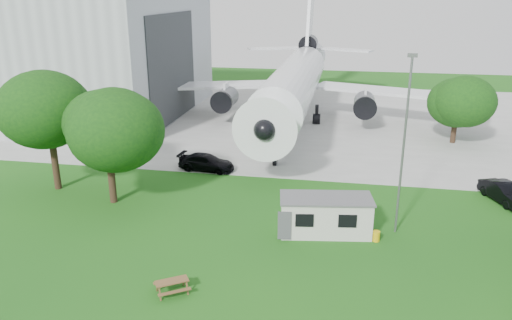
% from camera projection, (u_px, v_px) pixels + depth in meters
% --- Properties ---
extents(ground, '(160.00, 160.00, 0.00)m').
position_uv_depth(ground, '(263.00, 267.00, 30.01)').
color(ground, '#256A18').
extents(concrete_apron, '(120.00, 46.00, 0.03)m').
position_uv_depth(concrete_apron, '(312.00, 117.00, 65.39)').
color(concrete_apron, '#B7B7B2').
rests_on(concrete_apron, ground).
extents(hangar, '(43.00, 31.00, 18.55)m').
position_uv_depth(hangar, '(31.00, 41.00, 67.06)').
color(hangar, '#B2B7BC').
rests_on(hangar, ground).
extents(airliner, '(46.36, 47.73, 17.69)m').
position_uv_depth(airliner, '(296.00, 80.00, 62.05)').
color(airliner, white).
rests_on(airliner, ground).
extents(site_cabin, '(6.91, 3.57, 2.62)m').
position_uv_depth(site_cabin, '(326.00, 215.00, 33.82)').
color(site_cabin, beige).
rests_on(site_cabin, ground).
extents(picnic_west, '(2.33, 2.24, 0.76)m').
position_uv_depth(picnic_west, '(172.00, 293.00, 27.41)').
color(picnic_west, brown).
rests_on(picnic_west, ground).
extents(lamp_mast, '(0.16, 0.16, 12.00)m').
position_uv_depth(lamp_mast, '(403.00, 149.00, 32.44)').
color(lamp_mast, slate).
rests_on(lamp_mast, ground).
extents(tree_west_big, '(8.10, 8.10, 10.95)m').
position_uv_depth(tree_west_big, '(48.00, 108.00, 39.72)').
color(tree_west_big, '#382619').
rests_on(tree_west_big, ground).
extents(tree_west_small, '(7.42, 7.42, 9.56)m').
position_uv_depth(tree_west_small, '(107.00, 130.00, 37.37)').
color(tree_west_small, '#382619').
rests_on(tree_west_small, ground).
extents(tree_far_apron, '(6.72, 6.72, 7.75)m').
position_uv_depth(tree_far_apron, '(457.00, 103.00, 53.12)').
color(tree_far_apron, '#382619').
rests_on(tree_far_apron, ground).
extents(car_ne_sedan, '(3.24, 4.95, 1.54)m').
position_uv_depth(car_ne_sedan, '(504.00, 193.00, 38.98)').
color(car_ne_sedan, black).
rests_on(car_ne_sedan, ground).
extents(car_apron_van, '(5.37, 2.59, 1.51)m').
position_uv_depth(car_apron_van, '(206.00, 162.00, 45.94)').
color(car_apron_van, black).
rests_on(car_apron_van, ground).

